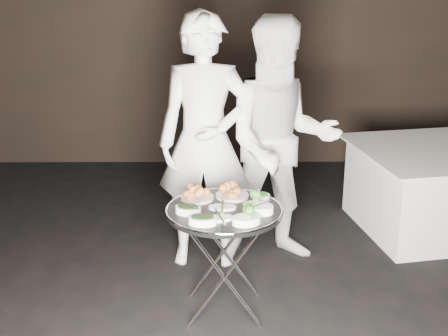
{
  "coord_description": "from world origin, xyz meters",
  "views": [
    {
      "loc": [
        -0.01,
        -3.24,
        2.23
      ],
      "look_at": [
        0.02,
        0.5,
        0.95
      ],
      "focal_mm": 50.0,
      "sensor_mm": 36.0,
      "label": 1
    }
  ],
  "objects_px": {
    "serving_tray": "(224,211)",
    "dining_table": "(431,189)",
    "tray_stand": "(224,257)",
    "waiter_left": "(205,142)",
    "waiter_right": "(280,143)"
  },
  "relations": [
    {
      "from": "waiter_left",
      "to": "waiter_right",
      "type": "distance_m",
      "value": 0.55
    },
    {
      "from": "tray_stand",
      "to": "serving_tray",
      "type": "xyz_separation_m",
      "value": [
        0.0,
        0.0,
        0.32
      ]
    },
    {
      "from": "serving_tray",
      "to": "dining_table",
      "type": "relative_size",
      "value": 0.59
    },
    {
      "from": "tray_stand",
      "to": "dining_table",
      "type": "height_order",
      "value": "dining_table"
    },
    {
      "from": "serving_tray",
      "to": "dining_table",
      "type": "xyz_separation_m",
      "value": [
        1.76,
        1.31,
        -0.36
      ]
    },
    {
      "from": "waiter_left",
      "to": "waiter_right",
      "type": "relative_size",
      "value": 1.02
    },
    {
      "from": "serving_tray",
      "to": "dining_table",
      "type": "height_order",
      "value": "serving_tray"
    },
    {
      "from": "tray_stand",
      "to": "waiter_left",
      "type": "xyz_separation_m",
      "value": [
        -0.13,
        0.76,
        0.54
      ]
    },
    {
      "from": "tray_stand",
      "to": "dining_table",
      "type": "distance_m",
      "value": 2.19
    },
    {
      "from": "serving_tray",
      "to": "dining_table",
      "type": "distance_m",
      "value": 2.22
    },
    {
      "from": "serving_tray",
      "to": "waiter_left",
      "type": "height_order",
      "value": "waiter_left"
    },
    {
      "from": "waiter_left",
      "to": "dining_table",
      "type": "relative_size",
      "value": 1.51
    },
    {
      "from": "waiter_right",
      "to": "waiter_left",
      "type": "bearing_deg",
      "value": 178.44
    },
    {
      "from": "waiter_left",
      "to": "dining_table",
      "type": "height_order",
      "value": "waiter_left"
    },
    {
      "from": "dining_table",
      "to": "serving_tray",
      "type": "bearing_deg",
      "value": -143.23
    }
  ]
}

